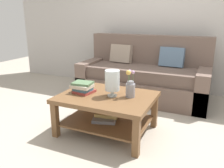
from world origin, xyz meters
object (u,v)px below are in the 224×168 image
coffee_table (107,106)px  couch (144,77)px  glass_hurricane_vase (112,81)px  flower_pitcher (130,87)px  book_stack_main (83,87)px

coffee_table → couch: bearing=88.4°
couch → glass_hurricane_vase: bearing=-88.9°
glass_hurricane_vase → flower_pitcher: (0.21, 0.06, -0.07)m
coffee_table → flower_pitcher: (0.27, 0.06, 0.25)m
couch → flower_pitcher: size_ratio=6.59×
book_stack_main → flower_pitcher: (0.58, 0.09, 0.05)m
book_stack_main → coffee_table: bearing=6.2°
glass_hurricane_vase → flower_pitcher: bearing=15.5°
glass_hurricane_vase → flower_pitcher: 0.23m
couch → glass_hurricane_vase: size_ratio=6.92×
couch → flower_pitcher: bearing=-80.1°
glass_hurricane_vase → couch: bearing=91.1°
couch → glass_hurricane_vase: (0.03, -1.40, 0.29)m
book_stack_main → couch: bearing=76.5°
book_stack_main → flower_pitcher: flower_pitcher is taller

